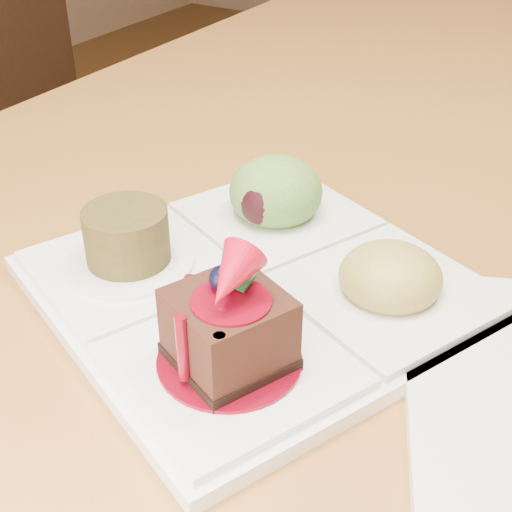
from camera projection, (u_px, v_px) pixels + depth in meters
The scene contains 3 objects.
dining_table at pixel (439, 217), 0.77m from camera, with size 1.00×1.80×0.75m.
chair_left at pixel (69, 118), 1.42m from camera, with size 0.51×0.51×0.92m.
sampler_plate at pixel (259, 268), 0.52m from camera, with size 0.37×0.37×0.11m.
Camera 1 is at (0.17, -0.67, 1.06)m, focal length 50.00 mm.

